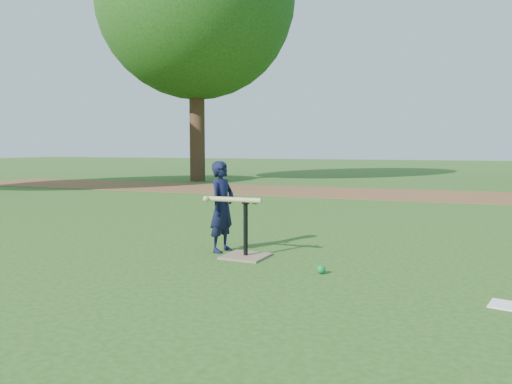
% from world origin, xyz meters
% --- Properties ---
extents(ground, '(80.00, 80.00, 0.00)m').
position_xyz_m(ground, '(0.00, 0.00, 0.00)').
color(ground, '#285116').
rests_on(ground, ground).
extents(dirt_strip, '(24.00, 3.00, 0.01)m').
position_xyz_m(dirt_strip, '(0.00, 7.50, 0.01)').
color(dirt_strip, brown).
rests_on(dirt_strip, ground).
extents(child, '(0.29, 0.39, 0.98)m').
position_xyz_m(child, '(-0.55, 0.11, 0.49)').
color(child, black).
rests_on(child, ground).
extents(wiffle_ball_ground, '(0.08, 0.08, 0.08)m').
position_xyz_m(wiffle_ball_ground, '(0.68, -0.44, 0.04)').
color(wiffle_ball_ground, '#0B8332').
rests_on(wiffle_ball_ground, ground).
extents(batting_tee, '(0.46, 0.46, 0.61)m').
position_xyz_m(batting_tee, '(-0.21, -0.06, 0.11)').
color(batting_tee, '#8C7359').
rests_on(batting_tee, ground).
extents(swing_action, '(0.63, 0.15, 0.08)m').
position_xyz_m(swing_action, '(-0.31, -0.08, 0.59)').
color(swing_action, tan).
rests_on(swing_action, ground).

